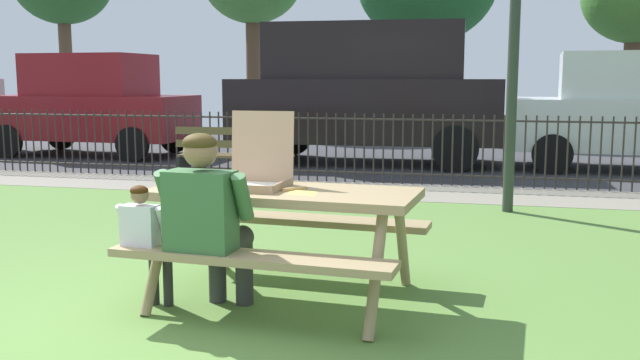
# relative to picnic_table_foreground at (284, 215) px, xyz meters

# --- Properties ---
(ground) EXTENTS (28.00, 10.55, 0.02)m
(ground) POSITION_rel_picnic_table_foreground_xyz_m (-0.83, 0.23, -0.61)
(ground) COLOR #5E883E
(cobblestone_walkway) EXTENTS (28.00, 1.40, 0.01)m
(cobblestone_walkway) POSITION_rel_picnic_table_foreground_xyz_m (-0.83, 4.80, -0.60)
(cobblestone_walkway) COLOR gray
(street_asphalt) EXTENTS (28.00, 7.98, 0.01)m
(street_asphalt) POSITION_rel_picnic_table_foreground_xyz_m (-0.83, 9.49, -0.60)
(street_asphalt) COLOR #38383D
(picnic_table_foreground) EXTENTS (1.90, 1.60, 0.79)m
(picnic_table_foreground) POSITION_rel_picnic_table_foreground_xyz_m (0.00, 0.00, 0.00)
(picnic_table_foreground) COLOR #9E865E
(picnic_table_foreground) RESTS_ON ground
(pizza_box_open) EXTENTS (0.47, 0.50, 0.52)m
(pizza_box_open) POSITION_rel_picnic_table_foreground_xyz_m (-0.23, 0.10, 0.29)
(pizza_box_open) COLOR tan
(pizza_box_open) RESTS_ON picnic_table_foreground
(pizza_slice_on_table) EXTENTS (0.30, 0.30, 0.02)m
(pizza_slice_on_table) POSITION_rel_picnic_table_foreground_xyz_m (0.14, -0.09, 0.18)
(pizza_slice_on_table) COLOR #E8CE5F
(pizza_slice_on_table) RESTS_ON picnic_table_foreground
(adult_at_table) EXTENTS (0.62, 0.61, 1.19)m
(adult_at_table) POSITION_rel_picnic_table_foreground_xyz_m (-0.36, -0.48, 0.06)
(adult_at_table) COLOR #333333
(adult_at_table) RESTS_ON ground
(child_at_table) EXTENTS (0.34, 0.33, 0.85)m
(child_at_table) POSITION_rel_picnic_table_foreground_xyz_m (-0.79, -0.47, -0.08)
(child_at_table) COLOR #2A2A2A
(child_at_table) RESTS_ON ground
(iron_fence_streetside) EXTENTS (18.91, 0.03, 1.01)m
(iron_fence_streetside) POSITION_rel_picnic_table_foreground_xyz_m (-0.83, 5.50, -0.08)
(iron_fence_streetside) COLOR #2D2823
(iron_fence_streetside) RESTS_ON ground
(park_bench_center) EXTENTS (1.62, 0.53, 0.85)m
(park_bench_center) POSITION_rel_picnic_table_foreground_xyz_m (-2.09, 4.66, -0.18)
(park_bench_center) COLOR brown
(park_bench_center) RESTS_ON ground
(parked_car_left) EXTENTS (3.92, 1.88, 1.98)m
(parked_car_left) POSITION_rel_picnic_table_foreground_xyz_m (-6.26, 7.94, 0.41)
(parked_car_left) COLOR maroon
(parked_car_left) RESTS_ON ground
(parked_car_center) EXTENTS (4.76, 2.20, 2.46)m
(parked_car_center) POSITION_rel_picnic_table_foreground_xyz_m (-0.80, 7.94, 0.71)
(parked_car_center) COLOR black
(parked_car_center) RESTS_ON ground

